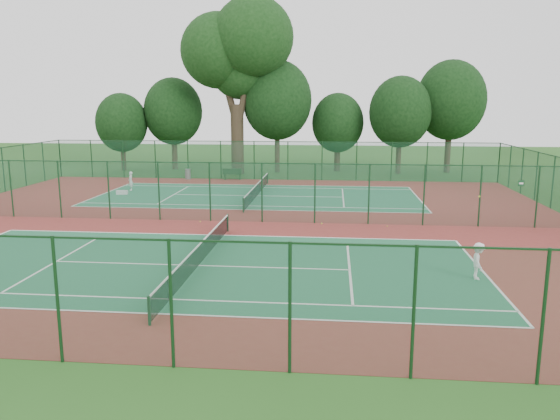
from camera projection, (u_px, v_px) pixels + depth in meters
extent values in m
plane|color=#24551A|center=(236.00, 221.00, 32.14)|extent=(120.00, 120.00, 0.00)
cube|color=maroon|center=(236.00, 221.00, 32.14)|extent=(40.00, 36.00, 0.01)
cube|color=#1E613E|center=(199.00, 266.00, 23.35)|extent=(23.77, 10.97, 0.01)
cube|color=#216944|center=(257.00, 196.00, 40.92)|extent=(23.77, 10.97, 0.01)
cube|color=#1C5437|center=(271.00, 160.00, 49.38)|extent=(40.00, 0.02, 3.50)
cube|color=#133419|center=(271.00, 142.00, 49.05)|extent=(40.00, 0.05, 0.05)
cube|color=#174629|center=(114.00, 302.00, 14.22)|extent=(40.00, 0.02, 3.50)
cube|color=#133619|center=(110.00, 239.00, 13.89)|extent=(40.00, 0.05, 0.05)
cube|color=#194B30|center=(236.00, 192.00, 31.80)|extent=(40.00, 0.02, 3.50)
cube|color=#163D21|center=(235.00, 163.00, 31.47)|extent=(40.00, 0.05, 0.05)
cylinder|color=#153B23|center=(149.00, 311.00, 17.01)|extent=(0.10, 0.10, 0.97)
cylinder|color=#153B23|center=(228.00, 223.00, 29.51)|extent=(0.10, 0.10, 0.97)
cube|color=black|center=(199.00, 255.00, 23.26)|extent=(0.02, 12.80, 0.85)
cube|color=white|center=(199.00, 245.00, 23.17)|extent=(0.04, 12.80, 0.06)
cylinder|color=#13341D|center=(243.00, 205.00, 34.58)|extent=(0.10, 0.10, 0.97)
cylinder|color=#13341D|center=(268.00, 178.00, 47.08)|extent=(0.10, 0.10, 0.97)
cube|color=black|center=(257.00, 190.00, 40.83)|extent=(0.02, 12.80, 0.85)
cube|color=white|center=(257.00, 184.00, 40.75)|extent=(0.04, 12.80, 0.06)
imported|color=white|center=(478.00, 261.00, 21.42)|extent=(0.62, 0.99, 1.47)
imported|color=white|center=(131.00, 181.00, 43.33)|extent=(0.53, 0.64, 1.50)
cylinder|color=gray|center=(188.00, 174.00, 49.94)|extent=(0.58, 0.58, 0.93)
cube|color=black|center=(225.00, 177.00, 49.52)|extent=(0.14, 0.46, 0.51)
cube|color=black|center=(240.00, 177.00, 49.54)|extent=(0.14, 0.46, 0.51)
cube|color=black|center=(232.00, 174.00, 49.48)|extent=(1.75, 0.68, 0.06)
cube|color=black|center=(232.00, 171.00, 49.20)|extent=(1.70, 0.26, 0.51)
cube|color=silver|center=(122.00, 192.00, 41.51)|extent=(0.87, 0.43, 0.31)
sphere|color=#B9CB2F|center=(322.00, 224.00, 31.35)|extent=(0.08, 0.08, 0.08)
sphere|color=gold|center=(387.00, 226.00, 30.72)|extent=(0.06, 0.06, 0.06)
sphere|color=#BDCE30|center=(200.00, 221.00, 31.93)|extent=(0.06, 0.06, 0.06)
cylinder|color=#33281C|center=(237.00, 139.00, 53.37)|extent=(1.24, 1.24, 6.74)
cylinder|color=#33281C|center=(227.00, 87.00, 52.83)|extent=(2.29, 0.67, 6.71)
cylinder|color=#33281C|center=(247.00, 83.00, 52.02)|extent=(2.13, 0.63, 7.28)
sphere|color=black|center=(218.00, 51.00, 52.25)|extent=(7.19, 7.19, 7.19)
sphere|color=black|center=(253.00, 37.00, 51.15)|extent=(7.64, 7.64, 7.64)
sphere|color=black|center=(240.00, 69.00, 52.93)|extent=(5.84, 5.84, 5.84)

